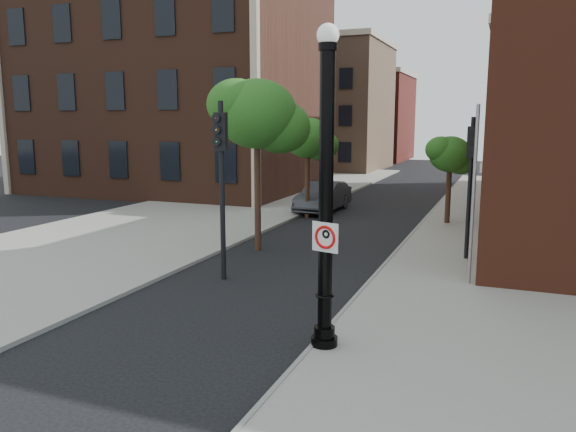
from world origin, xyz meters
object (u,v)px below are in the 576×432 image
at_px(no_parking_sign, 325,237).
at_px(parked_car, 323,197).
at_px(traffic_signal_right, 471,165).
at_px(traffic_signal_left, 221,161).
at_px(lamppost, 326,207).

relative_size(no_parking_sign, parked_car, 0.13).
bearing_deg(traffic_signal_right, traffic_signal_left, -140.19).
xyz_separation_m(lamppost, no_parking_sign, (0.05, -0.17, -0.58)).
bearing_deg(lamppost, traffic_signal_right, 76.16).
height_order(lamppost, no_parking_sign, lamppost).
relative_size(traffic_signal_left, traffic_signal_right, 1.09).
xyz_separation_m(lamppost, traffic_signal_right, (2.22, 9.00, 0.24)).
bearing_deg(traffic_signal_right, parked_car, 136.50).
bearing_deg(lamppost, traffic_signal_left, 138.54).
xyz_separation_m(no_parking_sign, traffic_signal_right, (2.17, 9.17, 0.83)).
relative_size(no_parking_sign, traffic_signal_right, 0.12).
bearing_deg(no_parking_sign, traffic_signal_left, 152.43).
bearing_deg(parked_car, traffic_signal_right, -44.53).
height_order(traffic_signal_left, traffic_signal_right, traffic_signal_left).
distance_m(lamppost, parked_car, 18.57).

